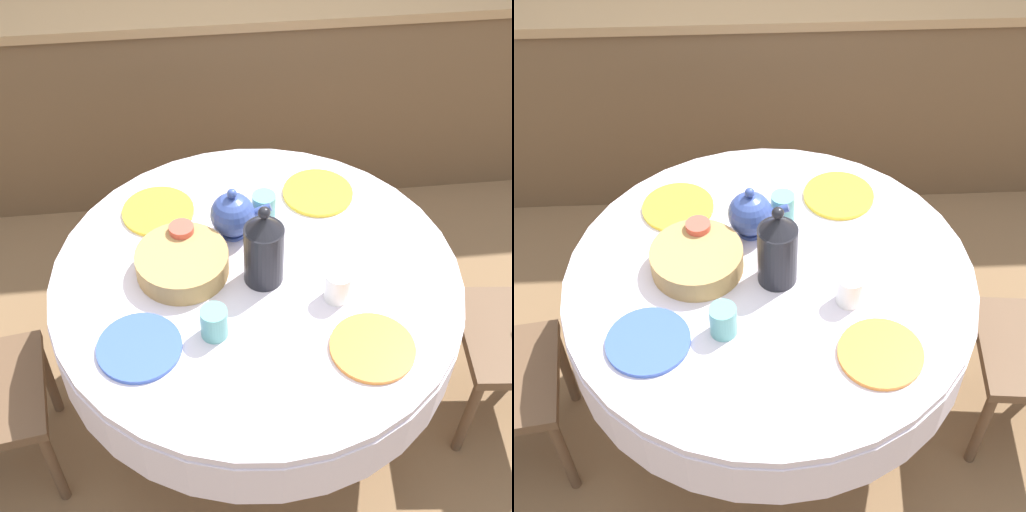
{
  "view_description": "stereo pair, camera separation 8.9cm",
  "coord_description": "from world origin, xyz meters",
  "views": [
    {
      "loc": [
        -0.16,
        -1.43,
        2.29
      ],
      "look_at": [
        0.0,
        0.0,
        0.8
      ],
      "focal_mm": 50.0,
      "sensor_mm": 36.0,
      "label": 1
    },
    {
      "loc": [
        -0.07,
        -1.44,
        2.29
      ],
      "look_at": [
        0.0,
        0.0,
        0.8
      ],
      "focal_mm": 50.0,
      "sensor_mm": 36.0,
      "label": 2
    }
  ],
  "objects": [
    {
      "name": "cup_far_right",
      "position": [
        0.05,
        0.24,
        0.77
      ],
      "size": [
        0.08,
        0.08,
        0.1
      ],
      "primitive_type": "cylinder",
      "color": "#5BA39E",
      "rests_on": "dining_table"
    },
    {
      "name": "plate_far_right",
      "position": [
        0.25,
        0.34,
        0.73
      ],
      "size": [
        0.23,
        0.23,
        0.01
      ],
      "primitive_type": "cylinder",
      "color": "yellow",
      "rests_on": "dining_table"
    },
    {
      "name": "cup_far_left",
      "position": [
        -0.21,
        0.13,
        0.77
      ],
      "size": [
        0.08,
        0.08,
        0.1
      ],
      "primitive_type": "cylinder",
      "color": "#CC4C3D",
      "rests_on": "dining_table"
    },
    {
      "name": "plate_near_right",
      "position": [
        0.28,
        -0.31,
        0.73
      ],
      "size": [
        0.23,
        0.23,
        0.01
      ],
      "primitive_type": "cylinder",
      "color": "orange",
      "rests_on": "dining_table"
    },
    {
      "name": "cup_near_right",
      "position": [
        0.22,
        -0.11,
        0.77
      ],
      "size": [
        0.08,
        0.08,
        0.1
      ],
      "primitive_type": "cylinder",
      "color": "white",
      "rests_on": "dining_table"
    },
    {
      "name": "cup_near_left",
      "position": [
        -0.14,
        -0.21,
        0.77
      ],
      "size": [
        0.08,
        0.08,
        0.1
      ],
      "primitive_type": "cylinder",
      "color": "#5BA39E",
      "rests_on": "dining_table"
    },
    {
      "name": "kitchen_counter",
      "position": [
        0.0,
        1.46,
        0.47
      ],
      "size": [
        3.24,
        0.64,
        0.93
      ],
      "color": "brown",
      "rests_on": "ground_plane"
    },
    {
      "name": "plate_far_left",
      "position": [
        -0.29,
        0.31,
        0.73
      ],
      "size": [
        0.23,
        0.23,
        0.01
      ],
      "primitive_type": "cylinder",
      "color": "yellow",
      "rests_on": "dining_table"
    },
    {
      "name": "ground_plane",
      "position": [
        0.0,
        0.0,
        0.0
      ],
      "size": [
        12.0,
        12.0,
        0.0
      ],
      "primitive_type": "plane",
      "color": "brown"
    },
    {
      "name": "bread_basket",
      "position": [
        -0.22,
        0.04,
        0.76
      ],
      "size": [
        0.28,
        0.28,
        0.07
      ],
      "primitive_type": "cylinder",
      "color": "#AD844C",
      "rests_on": "dining_table"
    },
    {
      "name": "plate_near_left",
      "position": [
        -0.35,
        -0.24,
        0.73
      ],
      "size": [
        0.23,
        0.23,
        0.01
      ],
      "primitive_type": "cylinder",
      "color": "#3856AD",
      "rests_on": "dining_table"
    },
    {
      "name": "teapot",
      "position": [
        -0.05,
        0.18,
        0.81
      ],
      "size": [
        0.19,
        0.14,
        0.18
      ],
      "color": "#33478E",
      "rests_on": "dining_table"
    },
    {
      "name": "dining_table",
      "position": [
        0.0,
        0.0,
        0.6
      ],
      "size": [
        1.24,
        1.24,
        0.72
      ],
      "color": "tan",
      "rests_on": "ground_plane"
    },
    {
      "name": "coffee_carafe",
      "position": [
        0.02,
        -0.01,
        0.84
      ],
      "size": [
        0.12,
        0.12,
        0.28
      ],
      "color": "black",
      "rests_on": "dining_table"
    }
  ]
}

